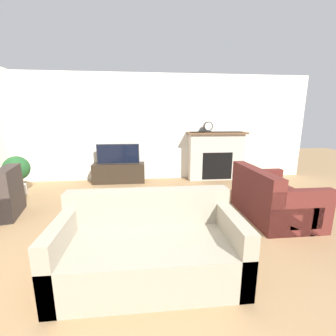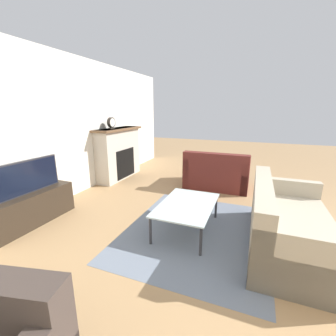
{
  "view_description": "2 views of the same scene",
  "coord_description": "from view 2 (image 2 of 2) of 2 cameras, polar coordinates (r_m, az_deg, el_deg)",
  "views": [
    {
      "loc": [
        0.12,
        -1.33,
        1.6
      ],
      "look_at": [
        0.51,
        2.41,
        0.76
      ],
      "focal_mm": 24.0,
      "sensor_mm": 36.0,
      "label": 1
    },
    {
      "loc": [
        -2.71,
        1.21,
        1.69
      ],
      "look_at": [
        0.4,
        2.43,
        0.82
      ],
      "focal_mm": 24.0,
      "sensor_mm": 36.0,
      "label": 2
    }
  ],
  "objects": [
    {
      "name": "coffee_table",
      "position": [
        3.24,
        4.86,
        -9.58
      ],
      "size": [
        1.13,
        0.74,
        0.4
      ],
      "color": "#333338",
      "rests_on": "ground_plane"
    },
    {
      "name": "tv",
      "position": [
        3.88,
        -32.27,
        -1.96
      ],
      "size": [
        1.04,
        0.06,
        0.49
      ],
      "color": "#232328",
      "rests_on": "tv_stand"
    },
    {
      "name": "couch_sectional",
      "position": [
        3.22,
        27.83,
        -13.03
      ],
      "size": [
        1.81,
        0.91,
        0.82
      ],
      "color": "#9E937F",
      "rests_on": "ground_plane"
    },
    {
      "name": "couch_loveseat",
      "position": [
        5.13,
        12.31,
        -1.52
      ],
      "size": [
        0.92,
        1.35,
        0.82
      ],
      "rotation": [
        0.0,
        0.0,
        1.57
      ],
      "color": "#5B231E",
      "rests_on": "ground_plane"
    },
    {
      "name": "fireplace",
      "position": [
        5.74,
        -12.4,
        3.9
      ],
      "size": [
        1.54,
        0.44,
        1.25
      ],
      "color": "#BCB2A3",
      "rests_on": "ground_plane"
    },
    {
      "name": "area_rug",
      "position": [
        3.37,
        7.22,
        -15.57
      ],
      "size": [
        2.33,
        1.94,
        0.0
      ],
      "color": "slate",
      "rests_on": "ground_plane"
    },
    {
      "name": "wall_back",
      "position": [
        4.34,
        -30.13,
        8.21
      ],
      "size": [
        8.94,
        0.06,
        2.7
      ],
      "color": "silver",
      "rests_on": "ground_plane"
    },
    {
      "name": "mantel_clock",
      "position": [
        5.47,
        -14.21,
        11.04
      ],
      "size": [
        0.23,
        0.07,
        0.26
      ],
      "color": "#28231E",
      "rests_on": "fireplace"
    },
    {
      "name": "tv_stand",
      "position": [
        4.03,
        -31.34,
        -8.66
      ],
      "size": [
        1.28,
        0.4,
        0.49
      ],
      "color": "#2D2319",
      "rests_on": "ground_plane"
    }
  ]
}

